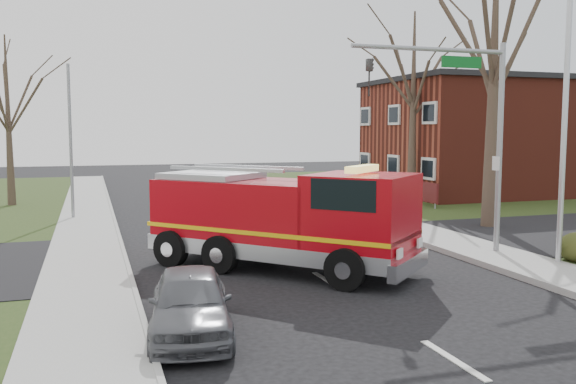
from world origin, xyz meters
name	(u,v)px	position (x,y,z in m)	size (l,w,h in m)	color
ground	(328,281)	(0.00, 0.00, 0.00)	(120.00, 120.00, 0.00)	black
sidewalk_right	(519,263)	(6.20, 0.00, 0.07)	(2.40, 80.00, 0.15)	gray
sidewalk_left	(86,298)	(-6.20, 0.00, 0.07)	(2.40, 80.00, 0.15)	gray
brick_building	(500,137)	(19.00, 18.00, 3.66)	(15.40, 10.40, 7.25)	maroon
health_center_sign	(427,192)	(10.50, 12.50, 0.88)	(0.12, 2.00, 1.40)	#4F1213
bare_tree_near	(494,46)	(9.50, 6.00, 7.41)	(6.00, 6.00, 12.00)	#3F2E25
bare_tree_far	(413,86)	(11.00, 15.00, 6.49)	(5.25, 5.25, 10.50)	#3F2E25
bare_tree_left	(7,102)	(-10.00, 20.00, 5.56)	(4.50, 4.50, 9.00)	#3F2E25
traffic_signal_mast	(466,109)	(5.21, 1.50, 4.71)	(5.29, 0.18, 6.80)	gray
streetlight_pole	(563,113)	(7.14, -0.50, 4.55)	(1.48, 0.16, 8.40)	#B7BABF
utility_pole_far	(71,143)	(-6.80, 14.00, 3.50)	(0.14, 0.14, 7.00)	gray
fire_engine	(284,222)	(-0.71, 1.69, 1.41)	(7.19, 7.43, 3.11)	#A10710
parked_car_maroon	(190,302)	(-4.20, -3.21, 0.66)	(1.57, 3.90, 1.33)	#57595F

